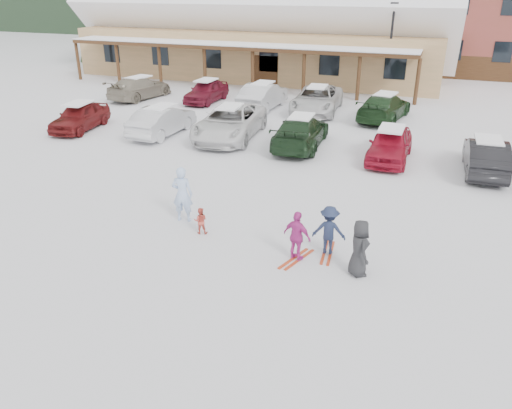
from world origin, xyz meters
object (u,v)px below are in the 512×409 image
(toddler_red, at_px, (201,221))
(child_navy, at_px, (329,230))
(parked_car_10, at_px, (317,99))
(parked_car_8, at_px, (206,91))
(parked_car_2, at_px, (230,122))
(child_magenta, at_px, (297,236))
(parked_car_9, at_px, (263,96))
(day_lodge, at_px, (263,24))
(bystander_dark, at_px, (359,248))
(parked_car_5, at_px, (486,156))
(parked_car_1, at_px, (162,121))
(parked_car_3, at_px, (301,132))
(adult_skier, at_px, (182,194))
(parked_car_7, at_px, (140,88))
(lamp_post, at_px, (391,43))
(parked_car_0, at_px, (80,116))
(parked_car_4, at_px, (390,144))
(parked_car_11, at_px, (384,107))

(toddler_red, height_order, child_navy, child_navy)
(parked_car_10, bearing_deg, parked_car_8, 174.13)
(parked_car_2, distance_m, parked_car_10, 7.12)
(child_magenta, relative_size, parked_car_9, 0.31)
(day_lodge, height_order, bystander_dark, day_lodge)
(parked_car_2, relative_size, parked_car_5, 1.34)
(parked_car_1, height_order, parked_car_3, parked_car_3)
(parked_car_5, bearing_deg, toddler_red, 44.34)
(bystander_dark, relative_size, parked_car_10, 0.29)
(day_lodge, relative_size, parked_car_9, 6.16)
(bystander_dark, height_order, parked_car_3, bystander_dark)
(day_lodge, distance_m, parked_car_9, 12.57)
(adult_skier, relative_size, toddler_red, 2.16)
(adult_skier, relative_size, parked_car_7, 0.38)
(day_lodge, bearing_deg, lamp_post, -23.12)
(parked_car_0, relative_size, parked_car_9, 0.86)
(bystander_dark, distance_m, parked_car_2, 13.12)
(adult_skier, relative_size, bystander_dark, 1.17)
(child_magenta, height_order, parked_car_0, child_magenta)
(parked_car_2, height_order, parked_car_8, parked_car_2)
(parked_car_4, relative_size, parked_car_9, 0.87)
(lamp_post, xyz_separation_m, parked_car_8, (-10.42, -6.44, -2.62))
(parked_car_3, bearing_deg, parked_car_11, -118.42)
(child_magenta, relative_size, parked_car_3, 0.29)
(parked_car_7, relative_size, parked_car_8, 1.18)
(parked_car_1, relative_size, parked_car_5, 1.03)
(parked_car_11, bearing_deg, parked_car_1, 43.45)
(parked_car_4, bearing_deg, parked_car_11, 99.80)
(lamp_post, xyz_separation_m, parked_car_4, (1.79, -13.99, -2.61))
(parked_car_0, height_order, parked_car_10, parked_car_10)
(parked_car_11, bearing_deg, child_magenta, 98.10)
(adult_skier, xyz_separation_m, parked_car_2, (-2.19, 9.07, -0.13))
(lamp_post, height_order, parked_car_11, lamp_post)
(parked_car_4, bearing_deg, parked_car_7, 158.28)
(parked_car_7, bearing_deg, parked_car_0, 108.16)
(parked_car_2, distance_m, parked_car_11, 9.05)
(parked_car_9, bearing_deg, lamp_post, -130.85)
(child_magenta, xyz_separation_m, parked_car_4, (1.42, 9.52, -0.02))
(parked_car_5, bearing_deg, bystander_dark, 67.96)
(parked_car_1, distance_m, parked_car_7, 8.94)
(parked_car_10, bearing_deg, parked_car_5, -44.70)
(parked_car_4, bearing_deg, parked_car_8, 149.18)
(lamp_post, bearing_deg, parked_car_4, -82.69)
(parked_car_4, bearing_deg, toddler_red, -116.23)
(adult_skier, height_order, parked_car_0, adult_skier)
(toddler_red, distance_m, parked_car_10, 16.28)
(child_magenta, distance_m, parked_car_7, 22.52)
(parked_car_2, height_order, parked_car_4, parked_car_2)
(day_lodge, relative_size, parked_car_8, 7.15)
(lamp_post, distance_m, parked_car_10, 7.85)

